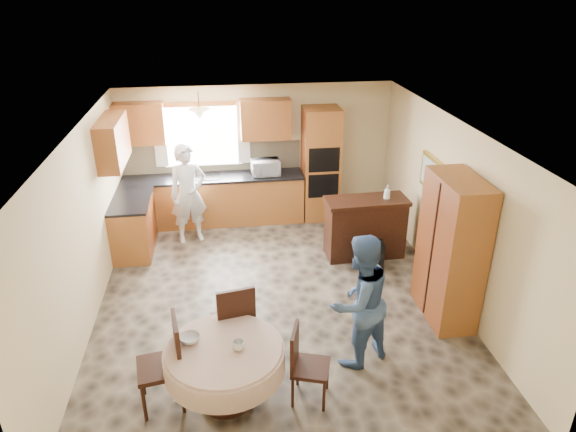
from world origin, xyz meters
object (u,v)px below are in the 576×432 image
(cupboard, at_px, (451,250))
(person_dining, at_px, (359,302))
(sideboard, at_px, (365,229))
(chair_right, at_px, (304,361))
(person_sink, at_px, (188,194))
(chair_left, at_px, (167,359))
(chair_back, at_px, (235,319))
(oven_tower, at_px, (321,164))
(dining_table, at_px, (225,360))

(cupboard, xyz_separation_m, person_dining, (-1.42, -0.74, -0.16))
(sideboard, distance_m, chair_right, 3.40)
(person_sink, bearing_deg, chair_left, -107.66)
(person_sink, distance_m, person_dining, 4.02)
(cupboard, xyz_separation_m, chair_back, (-2.85, -0.56, -0.41))
(cupboard, distance_m, chair_right, 2.54)
(oven_tower, bearing_deg, dining_table, -112.72)
(cupboard, bearing_deg, person_dining, -152.35)
(dining_table, bearing_deg, oven_tower, 67.28)
(cupboard, height_order, dining_table, cupboard)
(person_dining, bearing_deg, chair_left, -16.28)
(chair_back, xyz_separation_m, person_sink, (-0.64, 3.26, 0.28))
(cupboard, bearing_deg, chair_back, -168.98)
(chair_back, xyz_separation_m, person_dining, (1.43, -0.19, 0.24))
(dining_table, xyz_separation_m, person_sink, (-0.50, 3.92, 0.31))
(dining_table, bearing_deg, chair_back, 78.28)
(sideboard, height_order, person_dining, person_dining)
(oven_tower, relative_size, dining_table, 1.66)
(chair_back, distance_m, person_dining, 1.46)
(oven_tower, bearing_deg, chair_right, -103.07)
(sideboard, height_order, chair_right, sideboard)
(oven_tower, distance_m, sideboard, 1.76)
(chair_right, distance_m, person_sink, 4.21)
(sideboard, height_order, dining_table, sideboard)
(cupboard, xyz_separation_m, dining_table, (-2.99, -1.21, -0.44))
(cupboard, distance_m, person_sink, 4.42)
(person_sink, height_order, person_dining, person_sink)
(dining_table, relative_size, chair_right, 1.41)
(chair_left, xyz_separation_m, person_sink, (0.10, 3.85, 0.28))
(cupboard, distance_m, chair_left, 3.79)
(chair_back, bearing_deg, chair_right, 123.74)
(sideboard, bearing_deg, person_dining, -109.53)
(cupboard, height_order, person_dining, cupboard)
(oven_tower, height_order, chair_left, oven_tower)
(oven_tower, relative_size, chair_right, 2.34)
(chair_back, xyz_separation_m, chair_right, (0.70, -0.71, -0.09))
(dining_table, xyz_separation_m, person_dining, (1.57, 0.47, 0.27))
(cupboard, xyz_separation_m, chair_left, (-3.59, -1.14, -0.41))
(oven_tower, xyz_separation_m, person_sink, (-2.42, -0.66, -0.19))
(chair_right, bearing_deg, chair_left, 102.64)
(dining_table, height_order, chair_back, chair_back)
(dining_table, height_order, person_sink, person_sink)
(chair_right, relative_size, person_sink, 0.52)
(cupboard, relative_size, person_dining, 1.19)
(sideboard, xyz_separation_m, person_sink, (-2.86, 0.94, 0.40))
(chair_back, bearing_deg, person_sink, -89.81)
(sideboard, distance_m, cupboard, 1.95)
(chair_left, bearing_deg, person_sink, 169.14)
(person_dining, bearing_deg, person_sink, -85.64)
(chair_back, bearing_deg, oven_tower, -125.27)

